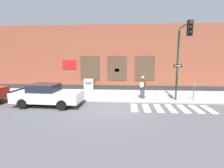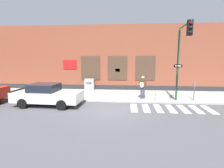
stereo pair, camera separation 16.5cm
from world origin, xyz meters
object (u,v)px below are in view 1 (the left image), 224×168
at_px(busker, 142,86).
at_px(parking_meter, 194,88).
at_px(red_car, 47,95).
at_px(fire_hydrant, 156,96).
at_px(utility_box, 89,84).
at_px(traffic_light, 182,50).

bearing_deg(busker, parking_meter, -3.47).
height_order(red_car, parking_meter, parking_meter).
distance_m(parking_meter, fire_hydrant, 2.92).
relative_size(red_car, busker, 2.64).
height_order(busker, parking_meter, busker).
height_order(red_car, busker, busker).
bearing_deg(utility_box, traffic_light, -31.95).
bearing_deg(utility_box, parking_meter, -21.85).
bearing_deg(parking_meter, traffic_light, -141.54).
relative_size(parking_meter, utility_box, 1.27).
xyz_separation_m(utility_box, fire_hydrant, (5.93, -3.90, -0.22)).
bearing_deg(red_car, busker, 18.55).
distance_m(busker, fire_hydrant, 1.34).
relative_size(red_car, fire_hydrant, 6.67).
bearing_deg(busker, fire_hydrant, -32.13).
bearing_deg(utility_box, red_car, -107.51).
relative_size(traffic_light, parking_meter, 3.72).
bearing_deg(utility_box, fire_hydrant, -33.34).
distance_m(busker, parking_meter, 3.82).
height_order(busker, utility_box, busker).
distance_m(parking_meter, utility_box, 9.44).
distance_m(utility_box, fire_hydrant, 7.10).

